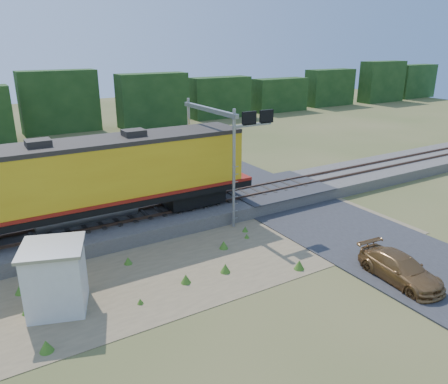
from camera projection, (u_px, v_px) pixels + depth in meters
ground at (237, 255)px, 22.71m from camera, size 140.00×140.00×0.00m
ballast at (186, 211)px, 27.43m from camera, size 70.00×5.00×0.80m
rails at (185, 204)px, 27.28m from camera, size 70.00×1.54×0.16m
dirt_shoulder at (199, 260)px, 22.13m from camera, size 26.00×8.00×0.03m
road at (327, 221)px, 26.71m from camera, size 7.00×66.00×0.86m
tree_line_north at (66, 107)px, 52.44m from camera, size 130.00×3.00×6.50m
weed_clumps at (175, 271)px, 21.08m from camera, size 15.00×6.20×0.56m
locomotive at (78, 180)px, 23.32m from camera, size 19.99×3.05×5.16m
shed at (56, 277)px, 17.69m from camera, size 3.06×3.06×2.87m
signal_gantry at (220, 133)px, 26.36m from camera, size 2.79×6.20×7.03m
car at (400, 269)px, 20.05m from camera, size 2.11×4.43×1.25m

